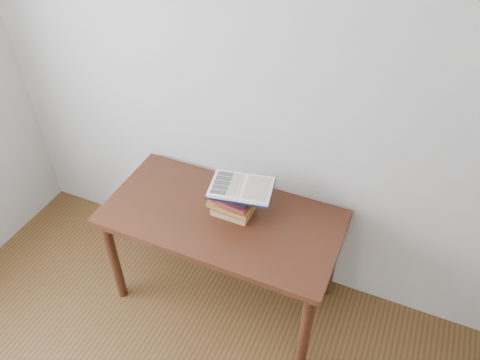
% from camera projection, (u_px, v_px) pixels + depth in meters
% --- Properties ---
extents(desk, '(1.34, 0.67, 0.72)m').
position_uv_depth(desk, '(222.00, 228.00, 2.68)').
color(desk, '#412010').
rests_on(desk, ground).
extents(book_stack, '(0.26, 0.22, 0.18)m').
position_uv_depth(book_stack, '(234.00, 199.00, 2.58)').
color(book_stack, '#A57355').
rests_on(book_stack, desk).
extents(open_book, '(0.38, 0.29, 0.03)m').
position_uv_depth(open_book, '(241.00, 188.00, 2.50)').
color(open_book, black).
rests_on(open_book, book_stack).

